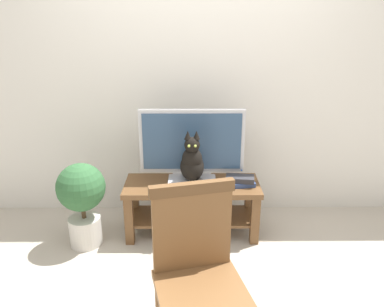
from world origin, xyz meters
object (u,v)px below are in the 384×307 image
tv_stand (192,198)px  media_box (192,183)px  book_stack (240,181)px  tv (192,144)px  cat (192,162)px  wooden_chair (197,267)px  potted_plant (82,198)px

tv_stand → media_box: media_box is taller
book_stack → tv_stand: bearing=175.8°
tv → cat: tv is taller
media_box → cat: 0.19m
wooden_chair → tv: bearing=90.8°
cat → book_stack: cat is taller
tv_stand → cat: 0.36m
media_box → book_stack: bearing=2.5°
cat → potted_plant: 0.92m
potted_plant → tv_stand: bearing=11.5°
book_stack → potted_plant: bearing=-173.4°
book_stack → potted_plant: (-1.28, -0.15, -0.08)m
media_box → cat: cat is taller
wooden_chair → potted_plant: size_ratio=1.43×
tv → book_stack: (0.40, -0.12, -0.28)m
tv_stand → tv: (0.00, 0.09, 0.46)m
potted_plant → tv: bearing=16.8°
tv_stand → wooden_chair: bearing=-89.1°
tv → book_stack: tv is taller
wooden_chair → book_stack: bearing=73.4°
tv → cat: bearing=-89.4°
tv → potted_plant: (-0.88, -0.26, -0.36)m
tv_stand → media_box: bearing=-89.5°
cat → wooden_chair: size_ratio=0.43×
tv_stand → potted_plant: 0.90m
media_box → wooden_chair: wooden_chair is taller
potted_plant → wooden_chair: bearing=-51.4°
book_stack → potted_plant: size_ratio=0.35×
book_stack → tv: bearing=163.8°
book_stack → potted_plant: 1.29m
media_box → cat: size_ratio=0.91×
media_box → tv_stand: bearing=90.5°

